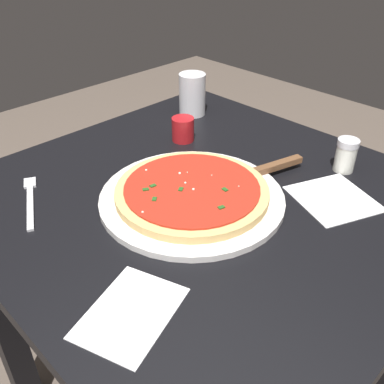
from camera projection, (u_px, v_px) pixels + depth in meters
restaurant_table at (203, 248)px, 0.96m from camera, size 0.85×0.87×0.74m
serving_plate at (192, 198)px, 0.86m from camera, size 0.36×0.36×0.01m
pizza at (192, 191)px, 0.85m from camera, size 0.30×0.30×0.02m
pizza_server at (262, 171)px, 0.92m from camera, size 0.22×0.10×0.01m
cup_tall_drink at (192, 94)px, 1.19m from camera, size 0.07×0.07×0.11m
cup_small_sauce at (183, 129)px, 1.06m from camera, size 0.05×0.05×0.06m
napkin_folded_right at (131, 313)px, 0.62m from camera, size 0.18×0.16×0.00m
napkin_loose_left at (333, 199)px, 0.86m from camera, size 0.19×0.19×0.00m
fork at (30, 199)px, 0.86m from camera, size 0.10×0.17×0.00m
parmesan_shaker at (346, 155)px, 0.94m from camera, size 0.05×0.05×0.07m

